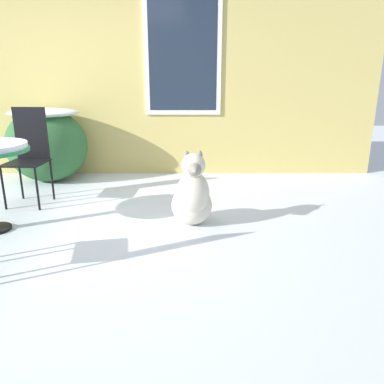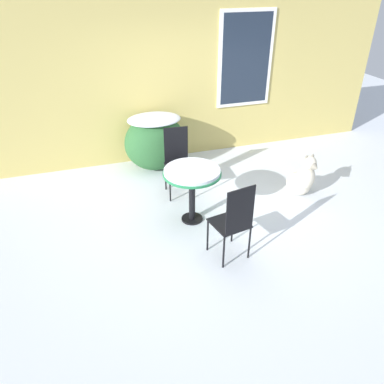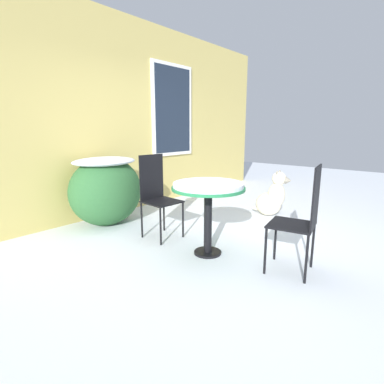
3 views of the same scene
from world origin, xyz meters
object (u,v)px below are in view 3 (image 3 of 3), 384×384
(patio_chair_far_side, at_px, (302,217))
(dog, at_px, (272,199))
(patio_chair_near_table, at_px, (157,193))
(patio_table, at_px, (208,193))

(patio_chair_far_side, bearing_deg, dog, -157.58)
(patio_chair_near_table, distance_m, dog, 1.96)
(patio_chair_near_table, distance_m, patio_chair_far_side, 1.79)
(patio_chair_far_side, relative_size, dog, 1.42)
(patio_chair_near_table, height_order, dog, patio_chair_near_table)
(dog, bearing_deg, patio_chair_near_table, 152.46)
(patio_chair_near_table, xyz_separation_m, dog, (1.80, -0.72, -0.28))
(patio_chair_near_table, bearing_deg, patio_table, -88.90)
(patio_table, bearing_deg, dog, 3.63)
(patio_chair_far_side, bearing_deg, patio_chair_near_table, -95.13)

